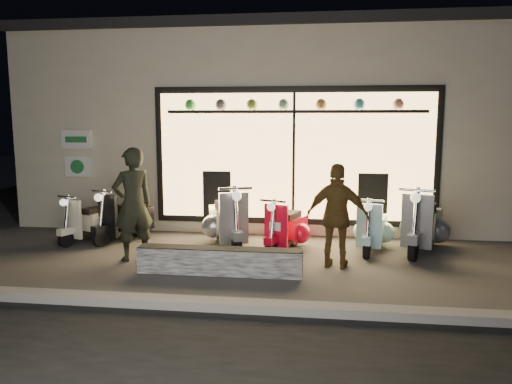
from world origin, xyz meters
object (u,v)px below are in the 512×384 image
scooter_red (288,228)px  woman (337,216)px  graffiti_barrier (220,261)px  man (133,204)px  scooter_silver (227,221)px

scooter_red → woman: bearing=-30.5°
graffiti_barrier → woman: size_ratio=1.51×
man → woman: bearing=136.0°
graffiti_barrier → scooter_red: 1.82m
scooter_silver → man: size_ratio=0.83×
graffiti_barrier → scooter_silver: bearing=97.3°
scooter_silver → scooter_red: size_ratio=1.19×
man → graffiti_barrier: bearing=115.2°
scooter_silver → woman: size_ratio=0.95×
man → scooter_silver: bearing=176.5°
graffiti_barrier → man: 1.79m
graffiti_barrier → scooter_red: size_ratio=1.90×
scooter_red → scooter_silver: bearing=-166.0°
graffiti_barrier → woman: bearing=18.7°
scooter_red → woman: 1.36m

